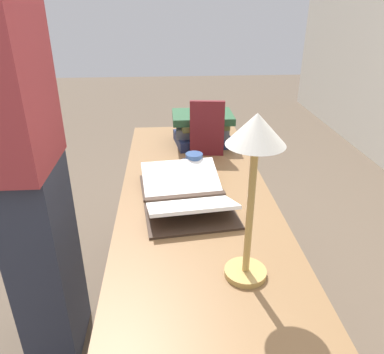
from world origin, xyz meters
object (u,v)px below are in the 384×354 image
at_px(book_standing_upright, 207,129).
at_px(person_reader, 24,158).
at_px(open_book, 186,195).
at_px(reading_lamp, 254,155).
at_px(coffee_mug, 194,164).
at_px(book_stack_tall, 202,129).

bearing_deg(book_standing_upright, person_reader, -55.44).
height_order(open_book, person_reader, person_reader).
bearing_deg(book_standing_upright, reading_lamp, 7.04).
relative_size(coffee_mug, person_reader, 0.06).
height_order(reading_lamp, coffee_mug, reading_lamp).
height_order(reading_lamp, person_reader, person_reader).
xyz_separation_m(book_stack_tall, person_reader, (0.51, -0.67, 0.08)).
distance_m(book_standing_upright, reading_lamp, 0.86).
bearing_deg(book_standing_upright, open_book, -9.93).
xyz_separation_m(open_book, coffee_mug, (-0.22, 0.05, 0.02)).
relative_size(reading_lamp, person_reader, 0.25).
distance_m(open_book, book_standing_upright, 0.45).
bearing_deg(book_stack_tall, reading_lamp, 1.22).
height_order(book_standing_upright, person_reader, person_reader).
bearing_deg(person_reader, coffee_mug, -74.33).
height_order(book_stack_tall, person_reader, person_reader).
xyz_separation_m(book_standing_upright, coffee_mug, (0.20, -0.07, -0.08)).
xyz_separation_m(book_standing_upright, person_reader, (0.37, -0.67, 0.03)).
bearing_deg(book_stack_tall, person_reader, -52.52).
distance_m(book_stack_tall, person_reader, 0.84).
distance_m(book_stack_tall, reading_lamp, 1.01).
height_order(book_stack_tall, coffee_mug, book_stack_tall).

